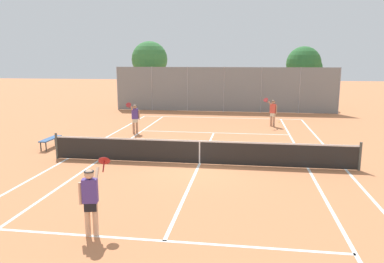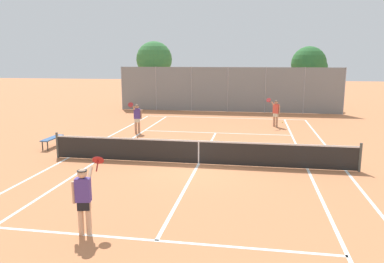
{
  "view_description": "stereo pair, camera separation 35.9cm",
  "coord_description": "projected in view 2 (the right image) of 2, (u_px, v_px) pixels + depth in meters",
  "views": [
    {
      "loc": [
        1.75,
        -14.07,
        4.05
      ],
      "look_at": [
        -0.52,
        1.5,
        1.0
      ],
      "focal_mm": 35.0,
      "sensor_mm": 36.0,
      "label": 1
    },
    {
      "loc": [
        2.11,
        -14.01,
        4.05
      ],
      "look_at": [
        -0.52,
        1.5,
        1.0
      ],
      "focal_mm": 35.0,
      "sensor_mm": 36.0,
      "label": 2
    }
  ],
  "objects": [
    {
      "name": "ground_plane",
      "position": [
        199.0,
        164.0,
        14.68
      ],
      "size": [
        120.0,
        120.0,
        0.0
      ],
      "primitive_type": "plane",
      "color": "#CC7A4C"
    },
    {
      "name": "court_line_markings",
      "position": [
        199.0,
        164.0,
        14.68
      ],
      "size": [
        11.1,
        23.9,
        0.01
      ],
      "color": "white",
      "rests_on": "ground"
    },
    {
      "name": "tennis_net",
      "position": [
        199.0,
        151.0,
        14.58
      ],
      "size": [
        12.0,
        0.1,
        1.07
      ],
      "color": "#474C47",
      "rests_on": "ground"
    },
    {
      "name": "player_near_side",
      "position": [
        84.0,
        197.0,
        8.63
      ],
      "size": [
        0.56,
        0.82,
        1.77
      ],
      "color": "#D8A884",
      "rests_on": "ground"
    },
    {
      "name": "player_far_left",
      "position": [
        137.0,
        117.0,
        20.6
      ],
      "size": [
        0.57,
        0.81,
        1.77
      ],
      "color": "tan",
      "rests_on": "ground"
    },
    {
      "name": "player_far_right",
      "position": [
        276.0,
        112.0,
        22.62
      ],
      "size": [
        0.88,
        0.66,
        1.77
      ],
      "color": "tan",
      "rests_on": "ground"
    },
    {
      "name": "loose_tennis_ball_1",
      "position": [
        282.0,
        122.0,
        24.2
      ],
      "size": [
        0.07,
        0.07,
        0.07
      ],
      "primitive_type": "sphere",
      "color": "#D1DB33",
      "rests_on": "ground"
    },
    {
      "name": "courtside_bench",
      "position": [
        52.0,
        139.0,
        17.4
      ],
      "size": [
        0.36,
        1.5,
        0.47
      ],
      "color": "#33598C",
      "rests_on": "ground"
    },
    {
      "name": "back_fence",
      "position": [
        228.0,
        90.0,
        28.9
      ],
      "size": [
        17.22,
        0.08,
        3.47
      ],
      "color": "gray",
      "rests_on": "ground"
    },
    {
      "name": "tree_behind_left",
      "position": [
        154.0,
        60.0,
        32.08
      ],
      "size": [
        3.05,
        3.05,
        5.56
      ],
      "color": "brown",
      "rests_on": "ground"
    },
    {
      "name": "tree_behind_right",
      "position": [
        310.0,
        65.0,
        30.93
      ],
      "size": [
        2.97,
        2.87,
        5.1
      ],
      "color": "brown",
      "rests_on": "ground"
    }
  ]
}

